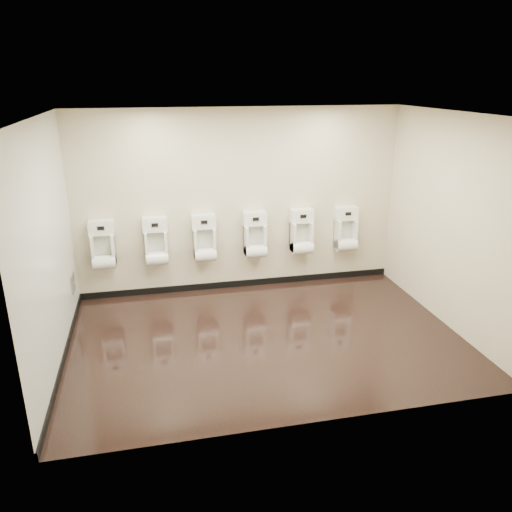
{
  "coord_description": "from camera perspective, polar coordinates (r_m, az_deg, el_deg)",
  "views": [
    {
      "loc": [
        -1.36,
        -5.59,
        3.19
      ],
      "look_at": [
        -0.01,
        0.55,
        0.94
      ],
      "focal_mm": 35.0,
      "sensor_mm": 36.0,
      "label": 1
    }
  ],
  "objects": [
    {
      "name": "ground",
      "position": [
        6.58,
        1.17,
        -9.3
      ],
      "size": [
        5.0,
        3.5,
        0.0
      ],
      "primitive_type": "cube",
      "color": "black",
      "rests_on": "ground"
    },
    {
      "name": "ceiling",
      "position": [
        5.77,
        1.36,
        15.82
      ],
      "size": [
        5.0,
        3.5,
        0.0
      ],
      "primitive_type": "cube",
      "color": "white"
    },
    {
      "name": "back_wall",
      "position": [
        7.68,
        -1.82,
        6.22
      ],
      "size": [
        5.0,
        0.02,
        2.8
      ],
      "primitive_type": "cube",
      "color": "beige",
      "rests_on": "ground"
    },
    {
      "name": "front_wall",
      "position": [
        4.45,
        6.55,
        -4.15
      ],
      "size": [
        5.0,
        0.02,
        2.8
      ],
      "primitive_type": "cube",
      "color": "beige",
      "rests_on": "ground"
    },
    {
      "name": "left_wall",
      "position": [
        5.98,
        -22.72,
        0.71
      ],
      "size": [
        0.02,
        3.5,
        2.8
      ],
      "primitive_type": "cube",
      "color": "beige",
      "rests_on": "ground"
    },
    {
      "name": "right_wall",
      "position": [
        7.03,
        21.54,
        3.55
      ],
      "size": [
        0.02,
        3.5,
        2.8
      ],
      "primitive_type": "cube",
      "color": "beige",
      "rests_on": "ground"
    },
    {
      "name": "tile_overlay_left",
      "position": [
        5.98,
        -22.67,
        0.72
      ],
      "size": [
        0.01,
        3.5,
        2.8
      ],
      "primitive_type": "cube",
      "color": "silver",
      "rests_on": "ground"
    },
    {
      "name": "skirting_back",
      "position": [
        8.09,
        -1.7,
        -3.14
      ],
      "size": [
        5.0,
        0.02,
        0.1
      ],
      "primitive_type": "cube",
      "color": "black",
      "rests_on": "ground"
    },
    {
      "name": "skirting_left",
      "position": [
        6.51,
        -21.04,
        -10.58
      ],
      "size": [
        0.02,
        3.5,
        0.1
      ],
      "primitive_type": "cube",
      "color": "black",
      "rests_on": "ground"
    },
    {
      "name": "access_panel",
      "position": [
        7.39,
        -20.2,
        -2.91
      ],
      "size": [
        0.04,
        0.25,
        0.25
      ],
      "color": "#9E9EA3",
      "rests_on": "left_wall"
    },
    {
      "name": "urinal_0",
      "position": [
        7.62,
        -17.06,
        0.87
      ],
      "size": [
        0.37,
        0.28,
        0.7
      ],
      "color": "white",
      "rests_on": "back_wall"
    },
    {
      "name": "urinal_1",
      "position": [
        7.59,
        -11.34,
        1.29
      ],
      "size": [
        0.37,
        0.28,
        0.7
      ],
      "color": "white",
      "rests_on": "back_wall"
    },
    {
      "name": "urinal_2",
      "position": [
        7.63,
        -5.91,
        1.67
      ],
      "size": [
        0.37,
        0.28,
        0.7
      ],
      "color": "white",
      "rests_on": "back_wall"
    },
    {
      "name": "urinal_3",
      "position": [
        7.75,
        -0.1,
        2.07
      ],
      "size": [
        0.37,
        0.28,
        0.7
      ],
      "color": "white",
      "rests_on": "back_wall"
    },
    {
      "name": "urinal_4",
      "position": [
        7.94,
        5.24,
        2.41
      ],
      "size": [
        0.37,
        0.28,
        0.7
      ],
      "color": "white",
      "rests_on": "back_wall"
    },
    {
      "name": "urinal_5",
      "position": [
        8.19,
        10.22,
        2.72
      ],
      "size": [
        0.37,
        0.28,
        0.7
      ],
      "color": "white",
      "rests_on": "back_wall"
    }
  ]
}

